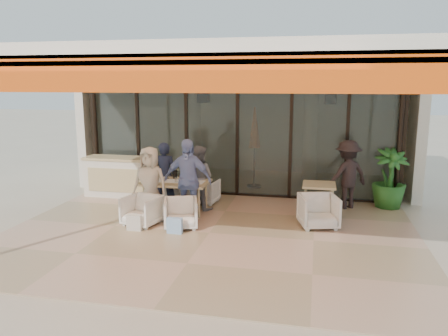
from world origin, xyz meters
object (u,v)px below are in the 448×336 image
at_px(host_counter, 121,177).
at_px(chair_near_left, 142,209).
at_px(diner_navy, 164,175).
at_px(standing_woman, 347,175).
at_px(chair_near_right, 181,212).
at_px(diner_grey, 199,178).
at_px(dining_table, 175,184).
at_px(side_table, 319,189).
at_px(side_chair, 318,210).
at_px(potted_palm, 390,179).
at_px(diner_cream, 150,183).
at_px(diner_periwinkle, 187,180).
at_px(chair_far_right, 204,190).
at_px(chair_far_left, 172,187).

bearing_deg(host_counter, chair_near_left, -55.34).
bearing_deg(diner_navy, standing_woman, 177.14).
xyz_separation_m(chair_near_right, diner_grey, (0.00, 1.40, 0.41)).
distance_m(dining_table, side_table, 3.18).
height_order(side_table, standing_woman, standing_woman).
distance_m(host_counter, diner_navy, 1.59).
height_order(dining_table, chair_near_right, dining_table).
relative_size(side_table, side_chair, 0.99).
bearing_deg(potted_palm, standing_woman, -165.59).
relative_size(diner_navy, diner_cream, 0.99).
bearing_deg(diner_periwinkle, side_chair, 4.31).
height_order(standing_woman, potted_palm, standing_woman).
relative_size(chair_far_right, standing_woman, 0.41).
xyz_separation_m(diner_grey, standing_woman, (3.36, 0.75, 0.06)).
height_order(chair_near_right, side_table, side_table).
height_order(chair_far_right, chair_near_left, chair_near_left).
height_order(chair_near_right, diner_periwinkle, diner_periwinkle).
bearing_deg(diner_navy, chair_far_right, -162.28).
height_order(dining_table, standing_woman, standing_woman).
relative_size(chair_far_left, diner_navy, 0.47).
distance_m(chair_far_left, standing_woman, 4.23).
relative_size(diner_navy, diner_grey, 1.04).
distance_m(host_counter, chair_near_right, 3.07).
height_order(chair_far_left, standing_woman, standing_woman).
bearing_deg(diner_periwinkle, diner_grey, 91.85).
relative_size(host_counter, dining_table, 1.23).
bearing_deg(chair_near_left, diner_cream, 103.46).
bearing_deg(chair_far_right, side_table, 175.44).
relative_size(chair_far_right, side_table, 0.88).
bearing_deg(chair_far_right, potted_palm, -166.86).
bearing_deg(standing_woman, diner_navy, -22.97).
bearing_deg(chair_far_right, host_counter, 2.37).
bearing_deg(chair_near_right, diner_navy, 103.25).
bearing_deg(dining_table, diner_grey, 45.97).
bearing_deg(chair_far_right, diner_cream, 65.54).
height_order(chair_near_right, diner_navy, diner_navy).
distance_m(chair_far_left, chair_near_right, 2.08).
distance_m(host_counter, diner_cream, 2.13).
bearing_deg(diner_navy, diner_periwinkle, 119.98).
xyz_separation_m(chair_far_left, chair_far_right, (0.84, 0.00, -0.04)).
bearing_deg(chair_near_right, dining_table, 96.39).
xyz_separation_m(host_counter, potted_palm, (6.60, 0.34, 0.18)).
xyz_separation_m(side_table, side_chair, (0.00, -0.75, -0.26)).
distance_m(chair_near_right, diner_navy, 1.69).
xyz_separation_m(dining_table, diner_periwinkle, (0.43, -0.46, 0.20)).
xyz_separation_m(chair_near_left, diner_periwinkle, (0.84, 0.50, 0.54)).
height_order(host_counter, chair_far_right, host_counter).
xyz_separation_m(dining_table, standing_woman, (3.79, 1.20, 0.12)).
bearing_deg(diner_grey, chair_far_left, -11.51).
bearing_deg(side_chair, potted_palm, 32.66).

